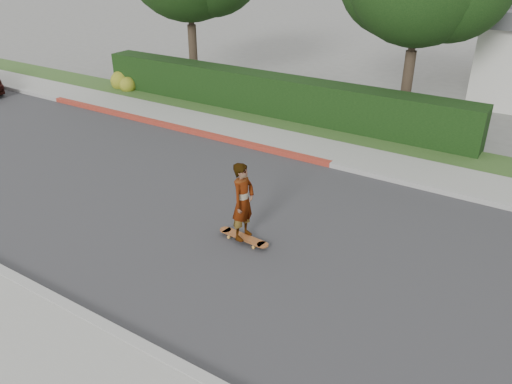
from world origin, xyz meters
TOP-DOWN VIEW (x-y plane):
  - ground at (0.00, 0.00)m, footprint 120.00×120.00m
  - road at (0.00, 0.00)m, footprint 60.00×8.00m
  - curb_near at (0.00, -4.10)m, footprint 60.00×0.20m
  - sidewalk_near at (0.00, -5.00)m, footprint 60.00×1.60m
  - curb_far at (0.00, 4.10)m, footprint 60.00×0.20m
  - curb_red_section at (-5.00, 4.10)m, footprint 12.00×0.21m
  - sidewalk_far at (0.00, 5.00)m, footprint 60.00×1.60m
  - planting_strip at (0.00, 6.60)m, footprint 60.00×1.60m
  - hedge at (-3.00, 7.20)m, footprint 15.00×1.00m
  - flowering_shrub at (-10.01, 6.74)m, footprint 1.40×1.00m
  - skateboard at (1.09, -0.56)m, footprint 1.28×0.34m
  - skateboarder at (1.09, -0.56)m, footprint 0.42×0.64m

SIDE VIEW (x-z plane):
  - ground at x=0.00m, z-range 0.00..0.00m
  - road at x=0.00m, z-range 0.00..0.01m
  - planting_strip at x=0.00m, z-range 0.00..0.10m
  - sidewalk_near at x=0.00m, z-range 0.00..0.12m
  - sidewalk_far at x=0.00m, z-range 0.00..0.12m
  - curb_near at x=0.00m, z-range 0.00..0.15m
  - curb_far at x=0.00m, z-range 0.00..0.15m
  - curb_red_section at x=-5.00m, z-range 0.00..0.15m
  - skateboard at x=1.09m, z-range 0.05..0.17m
  - flowering_shrub at x=-10.01m, z-range -0.12..0.78m
  - hedge at x=-3.00m, z-range 0.00..1.50m
  - skateboarder at x=1.09m, z-range 0.13..1.86m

